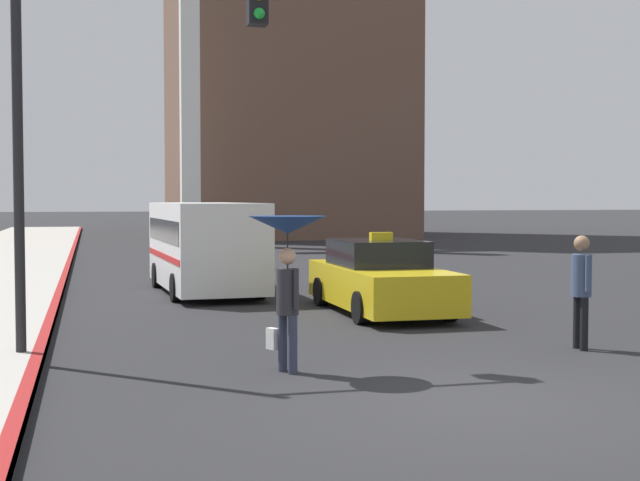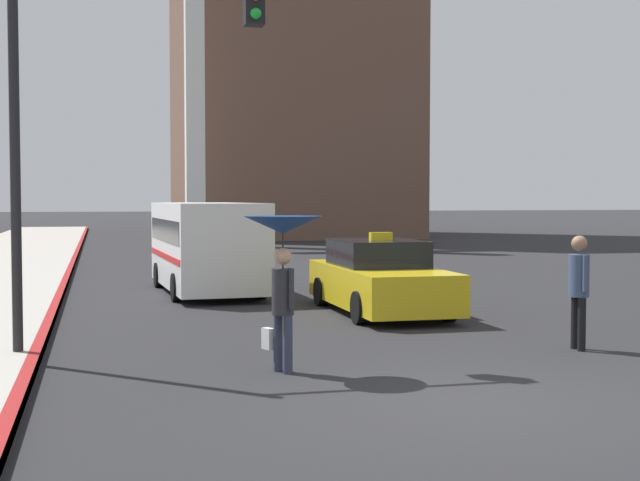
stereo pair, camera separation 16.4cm
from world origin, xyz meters
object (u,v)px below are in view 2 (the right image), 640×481
at_px(taxi, 380,279).
at_px(traffic_light, 116,69).
at_px(pedestrian_with_umbrella, 283,247).
at_px(pedestrian_man, 579,282).
at_px(ambulance_van, 207,243).

distance_m(taxi, traffic_light, 7.31).
bearing_deg(pedestrian_with_umbrella, pedestrian_man, -105.93).
relative_size(pedestrian_with_umbrella, traffic_light, 0.35).
bearing_deg(pedestrian_with_umbrella, ambulance_van, -24.89).
bearing_deg(traffic_light, ambulance_van, 75.28).
distance_m(pedestrian_man, traffic_light, 7.39).
bearing_deg(ambulance_van, pedestrian_with_umbrella, 85.96).
height_order(ambulance_van, pedestrian_with_umbrella, ambulance_van).
bearing_deg(taxi, ambulance_van, -57.56).
distance_m(pedestrian_with_umbrella, traffic_light, 3.51).
relative_size(taxi, traffic_light, 0.79).
xyz_separation_m(taxi, pedestrian_man, (1.54, -4.86, 0.34)).
bearing_deg(pedestrian_man, pedestrian_with_umbrella, -78.60).
height_order(pedestrian_with_umbrella, pedestrian_man, pedestrian_with_umbrella).
bearing_deg(taxi, pedestrian_with_umbrella, 60.68).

